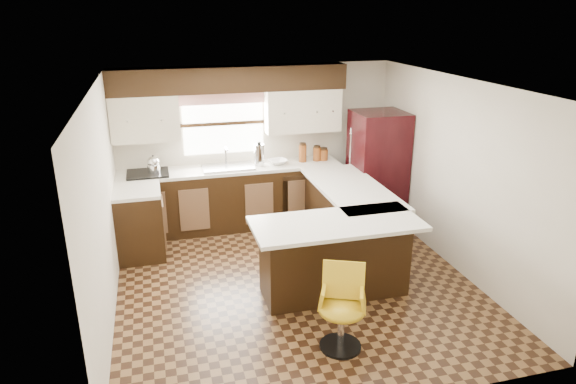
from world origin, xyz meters
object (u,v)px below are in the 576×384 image
object	(u,v)px
peninsula_long	(346,221)
peninsula_return	(334,258)
bar_chair	(342,310)
refrigerator	(377,169)

from	to	relation	value
peninsula_long	peninsula_return	bearing A→B (deg)	-118.30
peninsula_return	bar_chair	xyz separation A→B (m)	(-0.28, -1.01, -0.03)
peninsula_return	bar_chair	bearing A→B (deg)	-105.78
peninsula_long	peninsula_return	world-z (taller)	same
peninsula_return	bar_chair	world-z (taller)	peninsula_return
bar_chair	peninsula_return	bearing A→B (deg)	97.64
peninsula_long	peninsula_return	distance (m)	1.11
peninsula_long	peninsula_return	xyz separation A→B (m)	(-0.53, -0.97, 0.00)
refrigerator	bar_chair	world-z (taller)	refrigerator
refrigerator	peninsula_return	bearing A→B (deg)	-126.11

